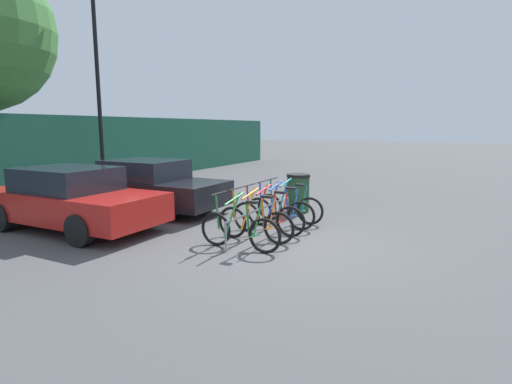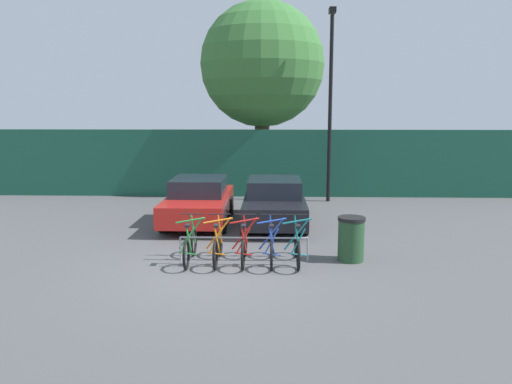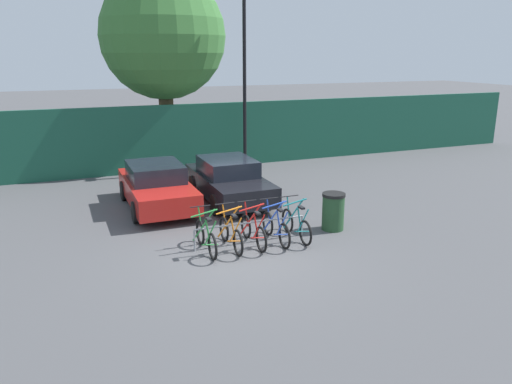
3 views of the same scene
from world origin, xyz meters
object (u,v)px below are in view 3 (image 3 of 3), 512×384
tree_behind_hoarding (163,37)px  trash_bin (333,211)px  car_black (229,180)px  bicycle_red (253,231)px  bicycle_teal (296,225)px  lamp_post (244,73)px  bicycle_orange (231,234)px  bicycle_green (206,237)px  car_red (157,186)px  bike_rack (251,225)px  bicycle_blue (276,228)px

tree_behind_hoarding → trash_bin: bearing=-77.8°
car_black → trash_bin: 4.10m
bicycle_red → trash_bin: size_ratio=1.66×
bicycle_teal → lamp_post: (1.59, 7.97, 3.55)m
bicycle_orange → bicycle_teal: same height
bicycle_green → car_black: 4.42m
bicycle_red → car_red: 4.42m
bicycle_orange → car_black: car_black is taller
bike_rack → bicycle_teal: bicycle_teal is taller
bicycle_teal → trash_bin: bicycle_teal is taller
bicycle_teal → bicycle_red: bearing=-180.0°
trash_bin → bike_rack: bearing=-177.4°
bicycle_red → car_black: 4.03m
bicycle_red → trash_bin: bicycle_red is taller
lamp_post → bicycle_red: bearing=-109.3°
bicycle_blue → trash_bin: 1.86m
bicycle_orange → bicycle_teal: (1.81, 0.00, 0.00)m
bike_rack → tree_behind_hoarding: size_ratio=0.37×
car_red → lamp_post: bearing=41.3°
bicycle_red → lamp_post: 9.16m
bicycle_green → bicycle_red: (1.24, 0.00, 0.00)m
car_red → tree_behind_hoarding: tree_behind_hoarding is taller
bicycle_blue → tree_behind_hoarding: bearing=91.5°
bicycle_blue → car_black: size_ratio=0.39×
bike_rack → trash_bin: 2.48m
bicycle_green → bicycle_red: same height
bicycle_orange → lamp_post: bearing=68.7°
bicycle_green → bicycle_orange: (0.63, 0.00, 0.00)m
bicycle_green → tree_behind_hoarding: (1.43, 10.77, 4.97)m
lamp_post → tree_behind_hoarding: 4.07m
car_black → trash_bin: (1.76, -3.70, -0.17)m
bike_rack → tree_behind_hoarding: (0.21, 10.62, 4.87)m
bicycle_teal → car_red: (-2.83, 4.09, 0.31)m
bicycle_teal → tree_behind_hoarding: bearing=95.4°
car_black → tree_behind_hoarding: tree_behind_hoarding is taller
lamp_post → bicycle_orange: bearing=-113.0°
bicycle_teal → lamp_post: lamp_post is taller
bicycle_teal → car_black: 4.00m
bicycle_blue → trash_bin: bicycle_blue is taller
bicycle_red → trash_bin: bearing=4.6°
bike_rack → car_black: car_black is taller
bicycle_red → car_black: size_ratio=0.39×
car_red → bicycle_teal: bearing=-55.3°
bicycle_green → car_red: size_ratio=0.40×
bicycle_green → trash_bin: bicycle_green is taller
bicycle_orange → bicycle_teal: size_ratio=1.00×
bicycle_orange → tree_behind_hoarding: (0.79, 10.77, 4.97)m
bicycle_red → bicycle_blue: size_ratio=1.00×
car_red → tree_behind_hoarding: 8.34m
bike_rack → bicycle_green: bicycle_green is taller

